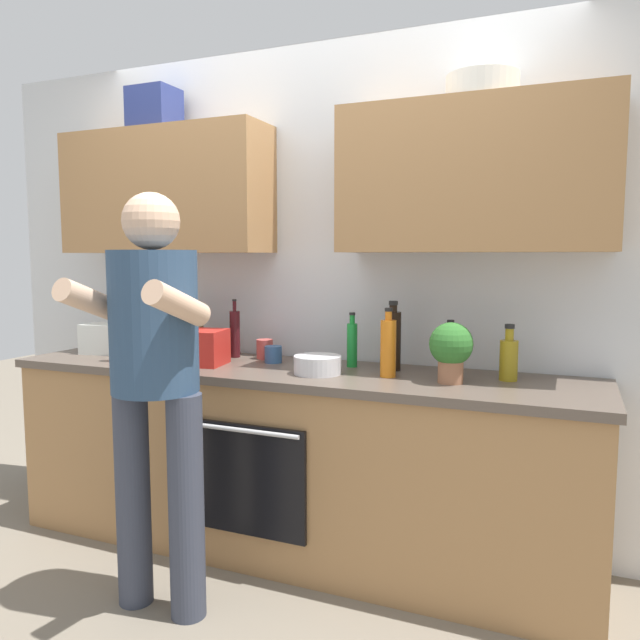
{
  "coord_description": "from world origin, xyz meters",
  "views": [
    {
      "loc": [
        1.23,
        -2.58,
        1.43
      ],
      "look_at": [
        0.2,
        -0.1,
        1.15
      ],
      "focal_mm": 34.11,
      "sensor_mm": 36.0,
      "label": 1
    }
  ],
  "objects_px": {
    "bottle_soda": "(352,344)",
    "mixing_bowl": "(318,365)",
    "bottle_soy": "(393,339)",
    "cup_ceramic": "(265,349)",
    "grocery_bag_crisps": "(200,347)",
    "bottle_oil": "(509,358)",
    "cup_tea": "(273,354)",
    "person_standing": "(154,369)",
    "bottle_vinegar": "(450,353)",
    "bottle_hotsauce": "(117,342)",
    "bottle_syrup": "(152,334)",
    "knife_block": "(188,334)",
    "potted_herb": "(451,348)",
    "grocery_bag_produce": "(105,338)",
    "bottle_juice": "(388,347)",
    "bottle_wine": "(235,333)"
  },
  "relations": [
    {
      "from": "bottle_hotsauce",
      "to": "bottle_soy",
      "type": "height_order",
      "value": "bottle_soy"
    },
    {
      "from": "bottle_hotsauce",
      "to": "cup_tea",
      "type": "distance_m",
      "value": 0.8
    },
    {
      "from": "bottle_soda",
      "to": "mixing_bowl",
      "type": "distance_m",
      "value": 0.25
    },
    {
      "from": "bottle_syrup",
      "to": "mixing_bowl",
      "type": "height_order",
      "value": "bottle_syrup"
    },
    {
      "from": "mixing_bowl",
      "to": "cup_tea",
      "type": "bearing_deg",
      "value": 150.31
    },
    {
      "from": "mixing_bowl",
      "to": "grocery_bag_produce",
      "type": "xyz_separation_m",
      "value": [
        -1.31,
        0.09,
        0.04
      ]
    },
    {
      "from": "mixing_bowl",
      "to": "knife_block",
      "type": "distance_m",
      "value": 0.84
    },
    {
      "from": "bottle_vinegar",
      "to": "bottle_syrup",
      "type": "height_order",
      "value": "bottle_syrup"
    },
    {
      "from": "bottle_soda",
      "to": "cup_tea",
      "type": "relative_size",
      "value": 3.03
    },
    {
      "from": "cup_ceramic",
      "to": "knife_block",
      "type": "bearing_deg",
      "value": -166.59
    },
    {
      "from": "bottle_soda",
      "to": "grocery_bag_crisps",
      "type": "xyz_separation_m",
      "value": [
        -0.71,
        -0.23,
        -0.03
      ]
    },
    {
      "from": "bottle_hotsauce",
      "to": "bottle_soda",
      "type": "bearing_deg",
      "value": 15.63
    },
    {
      "from": "cup_ceramic",
      "to": "knife_block",
      "type": "distance_m",
      "value": 0.42
    },
    {
      "from": "mixing_bowl",
      "to": "knife_block",
      "type": "relative_size",
      "value": 0.72
    },
    {
      "from": "bottle_vinegar",
      "to": "cup_tea",
      "type": "distance_m",
      "value": 0.88
    },
    {
      "from": "bottle_syrup",
      "to": "grocery_bag_produce",
      "type": "distance_m",
      "value": 0.36
    },
    {
      "from": "bottle_soda",
      "to": "potted_herb",
      "type": "height_order",
      "value": "bottle_soda"
    },
    {
      "from": "bottle_vinegar",
      "to": "mixing_bowl",
      "type": "relative_size",
      "value": 1.15
    },
    {
      "from": "bottle_hotsauce",
      "to": "grocery_bag_crisps",
      "type": "bearing_deg",
      "value": 11.72
    },
    {
      "from": "bottle_soda",
      "to": "bottle_soy",
      "type": "bearing_deg",
      "value": -2.11
    },
    {
      "from": "bottle_syrup",
      "to": "bottle_soda",
      "type": "bearing_deg",
      "value": 9.96
    },
    {
      "from": "cup_ceramic",
      "to": "person_standing",
      "type": "bearing_deg",
      "value": -92.02
    },
    {
      "from": "bottle_wine",
      "to": "potted_herb",
      "type": "height_order",
      "value": "bottle_wine"
    },
    {
      "from": "bottle_vinegar",
      "to": "knife_block",
      "type": "distance_m",
      "value": 1.38
    },
    {
      "from": "bottle_oil",
      "to": "bottle_soda",
      "type": "relative_size",
      "value": 0.92
    },
    {
      "from": "bottle_hotsauce",
      "to": "bottle_wine",
      "type": "bearing_deg",
      "value": 35.51
    },
    {
      "from": "bottle_soy",
      "to": "cup_ceramic",
      "type": "height_order",
      "value": "bottle_soy"
    },
    {
      "from": "bottle_juice",
      "to": "bottle_syrup",
      "type": "relative_size",
      "value": 1.05
    },
    {
      "from": "person_standing",
      "to": "grocery_bag_produce",
      "type": "bearing_deg",
      "value": 141.55
    },
    {
      "from": "bottle_vinegar",
      "to": "bottle_hotsauce",
      "type": "height_order",
      "value": "bottle_vinegar"
    },
    {
      "from": "cup_tea",
      "to": "mixing_bowl",
      "type": "xyz_separation_m",
      "value": [
        0.32,
        -0.18,
        -0.0
      ]
    },
    {
      "from": "bottle_soy",
      "to": "bottle_juice",
      "type": "bearing_deg",
      "value": -81.31
    },
    {
      "from": "bottle_vinegar",
      "to": "grocery_bag_crisps",
      "type": "distance_m",
      "value": 1.21
    },
    {
      "from": "bottle_vinegar",
      "to": "potted_herb",
      "type": "bearing_deg",
      "value": -78.29
    },
    {
      "from": "bottle_oil",
      "to": "grocery_bag_crisps",
      "type": "height_order",
      "value": "bottle_oil"
    },
    {
      "from": "person_standing",
      "to": "cup_ceramic",
      "type": "xyz_separation_m",
      "value": [
        0.03,
        0.86,
        -0.04
      ]
    },
    {
      "from": "bottle_hotsauce",
      "to": "bottle_wine",
      "type": "xyz_separation_m",
      "value": [
        0.48,
        0.35,
        0.03
      ]
    },
    {
      "from": "bottle_soy",
      "to": "cup_ceramic",
      "type": "distance_m",
      "value": 0.71
    },
    {
      "from": "bottle_soy",
      "to": "knife_block",
      "type": "xyz_separation_m",
      "value": [
        -1.11,
        -0.05,
        -0.02
      ]
    },
    {
      "from": "person_standing",
      "to": "bottle_vinegar",
      "type": "relative_size",
      "value": 6.71
    },
    {
      "from": "cup_ceramic",
      "to": "cup_tea",
      "type": "bearing_deg",
      "value": -43.01
    },
    {
      "from": "grocery_bag_produce",
      "to": "bottle_oil",
      "type": "bearing_deg",
      "value": 2.32
    },
    {
      "from": "cup_ceramic",
      "to": "bottle_vinegar",
      "type": "bearing_deg",
      "value": -4.29
    },
    {
      "from": "bottle_oil",
      "to": "bottle_soy",
      "type": "bearing_deg",
      "value": 175.83
    },
    {
      "from": "bottle_vinegar",
      "to": "grocery_bag_produce",
      "type": "relative_size",
      "value": 1.1
    },
    {
      "from": "bottle_hotsauce",
      "to": "bottle_soy",
      "type": "xyz_separation_m",
      "value": [
        1.35,
        0.31,
        0.04
      ]
    },
    {
      "from": "bottle_juice",
      "to": "person_standing",
      "type": "bearing_deg",
      "value": -139.5
    },
    {
      "from": "grocery_bag_crisps",
      "to": "bottle_oil",
      "type": "bearing_deg",
      "value": 7.32
    },
    {
      "from": "bottle_soy",
      "to": "bottle_hotsauce",
      "type": "bearing_deg",
      "value": -166.95
    },
    {
      "from": "bottle_soda",
      "to": "bottle_wine",
      "type": "bearing_deg",
      "value": 177.9
    }
  ]
}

